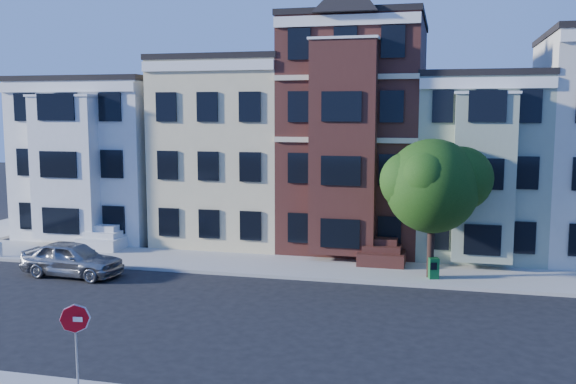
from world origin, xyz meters
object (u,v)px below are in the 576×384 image
(newspaper_box, at_px, (434,268))
(stop_sign, at_px, (76,345))
(fire_hydrant, at_px, (0,251))
(street_tree, at_px, (432,192))
(parked_car, at_px, (72,259))

(newspaper_box, bearing_deg, stop_sign, -137.14)
(fire_hydrant, bearing_deg, stop_sign, -46.59)
(street_tree, relative_size, newspaper_box, 8.23)
(fire_hydrant, distance_m, stop_sign, 18.39)
(parked_car, relative_size, fire_hydrant, 7.79)
(newspaper_box, bearing_deg, fire_hydrant, 166.18)
(newspaper_box, xyz_separation_m, stop_sign, (-8.55, -14.12, 0.92))
(newspaper_box, bearing_deg, street_tree, 110.79)
(parked_car, distance_m, stop_sign, 13.42)
(street_tree, bearing_deg, fire_hydrant, -177.28)
(street_tree, distance_m, newspaper_box, 3.30)
(street_tree, distance_m, parked_car, 16.25)
(newspaper_box, height_order, fire_hydrant, newspaper_box)
(parked_car, xyz_separation_m, newspaper_box, (15.81, 2.85, -0.19))
(street_tree, xyz_separation_m, fire_hydrant, (-21.01, -1.00, -3.45))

